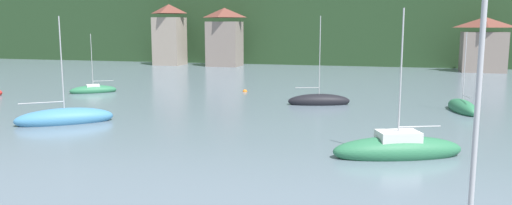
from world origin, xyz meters
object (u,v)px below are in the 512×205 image
shore_building_west (170,36)px  shore_building_central (484,45)px  sailboat_mid_0 (65,118)px  sailboat_far_5 (319,101)px  sailboat_far_6 (462,108)px  mooring_buoy_near (245,92)px  shore_building_westcentral (225,38)px  sailboat_mid_1 (398,149)px  sailboat_far_3 (93,90)px

shore_building_west → shore_building_central: shore_building_west is taller
sailboat_mid_0 → shore_building_central: bearing=17.1°
shore_building_central → sailboat_far_5: 43.37m
sailboat_far_6 → mooring_buoy_near: sailboat_far_6 is taller
shore_building_west → shore_building_central: size_ratio=1.30×
shore_building_west → sailboat_far_5: (32.68, -38.57, -4.95)m
shore_building_westcentral → sailboat_mid_0: shore_building_westcentral is taller
sailboat_mid_1 → sailboat_far_5: (-6.73, 16.88, -0.11)m
shore_building_westcentral → sailboat_mid_0: (5.56, -52.21, -4.55)m
shore_building_central → shore_building_westcentral: bearing=179.9°
shore_building_west → sailboat_mid_0: bearing=-72.9°
sailboat_mid_0 → sailboat_far_6: 31.44m
shore_building_westcentral → shore_building_central: bearing=-0.1°
mooring_buoy_near → shore_building_west: bearing=126.6°
shore_building_westcentral → shore_building_central: shore_building_westcentral is taller
shore_building_central → sailboat_far_6: (-7.63, -39.14, -3.73)m
shore_building_central → mooring_buoy_near: (-28.56, -31.91, -4.05)m
sailboat_mid_0 → sailboat_far_5: (16.65, 13.60, -0.05)m
shore_building_central → sailboat_far_3: bearing=-140.0°
sailboat_mid_0 → mooring_buoy_near: size_ratio=16.30×
shore_building_central → sailboat_far_6: shore_building_central is taller
mooring_buoy_near → sailboat_far_6: bearing=-19.0°
shore_building_west → shore_building_central: bearing=-0.1°
shore_building_central → shore_building_west: bearing=179.9°
sailboat_far_3 → mooring_buoy_near: (15.34, 4.99, -0.27)m
sailboat_far_3 → mooring_buoy_near: bearing=160.3°
shore_building_west → sailboat_far_3: shore_building_west is taller
sailboat_mid_0 → mooring_buoy_near: 21.62m
shore_building_westcentral → sailboat_far_5: 44.78m
sailboat_mid_1 → sailboat_far_3: 36.11m
shore_building_west → shore_building_westcentral: 10.46m
shore_building_westcentral → sailboat_far_5: (22.22, -38.60, -4.59)m
sailboat_mid_0 → sailboat_far_5: sailboat_far_5 is taller
shore_building_west → mooring_buoy_near: size_ratio=21.66×
shore_building_west → sailboat_far_6: 59.64m
shore_building_westcentral → sailboat_mid_1: bearing=-62.5°
shore_building_westcentral → sailboat_far_6: size_ratio=1.46×
sailboat_far_5 → mooring_buoy_near: (-8.95, 6.59, -0.31)m
sailboat_mid_0 → sailboat_far_3: bearing=78.6°
shore_building_westcentral → mooring_buoy_near: size_ratio=20.20×
shore_building_west → sailboat_far_3: bearing=-77.2°
shore_building_westcentral → shore_building_west: bearing=-179.8°
shore_building_central → sailboat_far_6: 40.05m
sailboat_far_3 → sailboat_mid_1: bearing=111.5°
shore_building_central → sailboat_mid_0: bearing=-124.8°
sailboat_far_3 → sailboat_far_6: bearing=138.7°
sailboat_mid_0 → mooring_buoy_near: sailboat_mid_0 is taller
sailboat_far_3 → sailboat_far_6: size_ratio=0.94×
shore_building_west → sailboat_far_6: size_ratio=1.57×
sailboat_mid_1 → mooring_buoy_near: bearing=-77.6°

